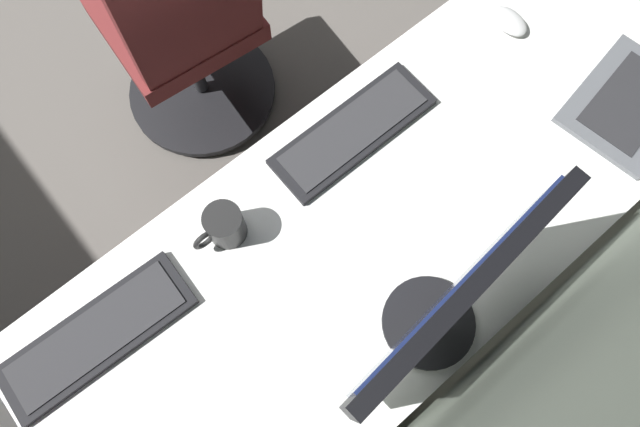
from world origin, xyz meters
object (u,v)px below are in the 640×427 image
at_px(keyboard_spare, 353,131).
at_px(office_chair, 189,36).
at_px(coffee_mug, 224,226).
at_px(drawer_pedestal, 269,359).
at_px(monitor_primary, 451,303).
at_px(keyboard_main, 97,336).
at_px(mouse_main, 509,21).

bearing_deg(keyboard_spare, office_chair, -84.21).
bearing_deg(coffee_mug, drawer_pedestal, 65.05).
bearing_deg(monitor_primary, office_chair, -95.37).
distance_m(drawer_pedestal, monitor_primary, 0.72).
relative_size(monitor_primary, keyboard_main, 1.23).
distance_m(keyboard_main, coffee_mug, 0.35).
height_order(drawer_pedestal, monitor_primary, monitor_primary).
distance_m(keyboard_main, office_chair, 1.00).
height_order(keyboard_main, mouse_main, mouse_main).
bearing_deg(office_chair, coffee_mug, 65.50).
bearing_deg(mouse_main, coffee_mug, -1.23).
xyz_separation_m(keyboard_main, keyboard_spare, (-0.73, -0.01, 0.00)).
height_order(keyboard_main, coffee_mug, coffee_mug).
xyz_separation_m(keyboard_main, office_chair, (-0.66, -0.69, -0.28)).
xyz_separation_m(drawer_pedestal, coffee_mug, (-0.11, -0.23, 0.43)).
height_order(drawer_pedestal, office_chair, office_chair).
distance_m(keyboard_main, keyboard_spare, 0.73).
bearing_deg(office_chair, mouse_main, 129.36).
height_order(drawer_pedestal, mouse_main, mouse_main).
bearing_deg(office_chair, drawer_pedestal, 65.39).
distance_m(keyboard_spare, mouse_main, 0.51).
bearing_deg(monitor_primary, mouse_main, -148.57).
xyz_separation_m(drawer_pedestal, monitor_primary, (-0.32, 0.20, 0.61)).
relative_size(drawer_pedestal, keyboard_main, 1.63).
distance_m(drawer_pedestal, mouse_main, 1.10).
bearing_deg(keyboard_spare, keyboard_main, 1.15).
relative_size(drawer_pedestal, coffee_mug, 5.50).
bearing_deg(monitor_primary, keyboard_main, -37.59).
height_order(coffee_mug, office_chair, office_chair).
relative_size(keyboard_spare, coffee_mug, 3.33).
bearing_deg(keyboard_main, keyboard_spare, -178.85).
xyz_separation_m(mouse_main, office_chair, (0.58, -0.71, -0.29)).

